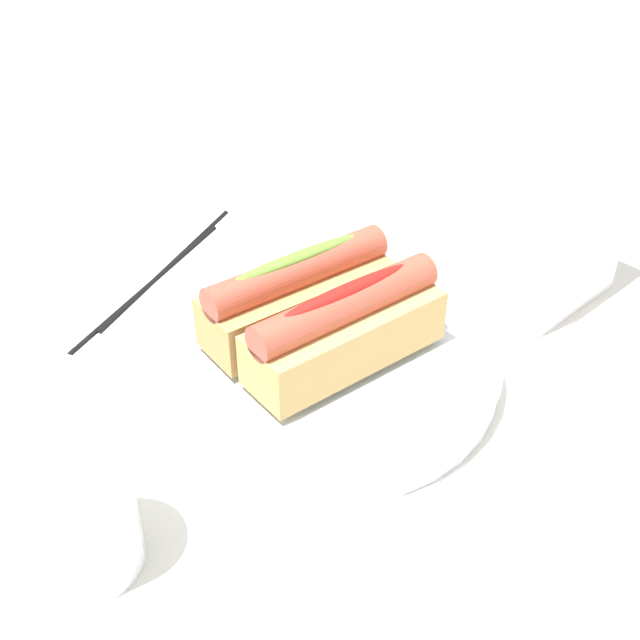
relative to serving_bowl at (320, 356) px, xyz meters
name	(u,v)px	position (x,y,z in m)	size (l,w,h in m)	color
ground_plane	(323,376)	(0.00, 0.01, -0.02)	(2.40, 2.40, 0.00)	silver
serving_bowl	(320,356)	(0.00, 0.00, 0.00)	(0.27, 0.27, 0.03)	silver
hotdog_front	(298,294)	(0.00, -0.03, 0.04)	(0.16, 0.07, 0.06)	tan
hotdog_back	(343,329)	(0.00, 0.03, 0.04)	(0.16, 0.07, 0.06)	tan
water_glass	(77,516)	(0.22, 0.03, 0.02)	(0.07, 0.07, 0.09)	white
napkin_box	(569,225)	(-0.21, 0.08, 0.06)	(0.11, 0.04, 0.15)	white
chopstick_near	(150,282)	(0.02, -0.19, -0.01)	(0.01, 0.01, 0.22)	black
chopstick_far	(169,264)	(-0.01, -0.20, -0.01)	(0.01, 0.01, 0.22)	black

